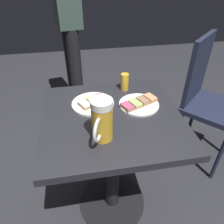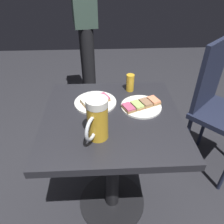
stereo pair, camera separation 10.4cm
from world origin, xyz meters
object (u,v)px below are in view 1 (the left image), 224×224
(beer_mug, at_px, (102,121))
(patron_standing, at_px, (68,14))
(plate_near, at_px, (93,103))
(plate_far, at_px, (139,104))
(beer_glass_small, at_px, (125,82))
(cafe_chair, at_px, (206,96))

(beer_mug, relative_size, patron_standing, 0.11)
(plate_near, bearing_deg, plate_far, 168.00)
(plate_far, bearing_deg, beer_glass_small, -77.68)
(plate_far, height_order, beer_glass_small, beer_glass_small)
(plate_near, bearing_deg, beer_glass_small, -147.66)
(cafe_chair, bearing_deg, beer_glass_small, -32.48)
(plate_near, relative_size, patron_standing, 0.13)
(beer_mug, relative_size, beer_glass_small, 1.94)
(beer_mug, bearing_deg, beer_glass_small, -115.26)
(plate_far, height_order, cafe_chair, cafe_chair)
(plate_far, xyz_separation_m, beer_mug, (0.22, 0.21, 0.08))
(cafe_chair, height_order, patron_standing, patron_standing)
(beer_glass_small, bearing_deg, cafe_chair, -170.09)
(patron_standing, bearing_deg, cafe_chair, 42.80)
(beer_glass_small, relative_size, patron_standing, 0.06)
(beer_glass_small, distance_m, patron_standing, 0.90)
(plate_near, relative_size, beer_glass_small, 2.25)
(plate_far, relative_size, patron_standing, 0.12)
(beer_mug, bearing_deg, patron_standing, -85.01)
(patron_standing, bearing_deg, plate_near, -3.46)
(beer_mug, height_order, patron_standing, patron_standing)
(beer_glass_small, distance_m, cafe_chair, 0.68)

